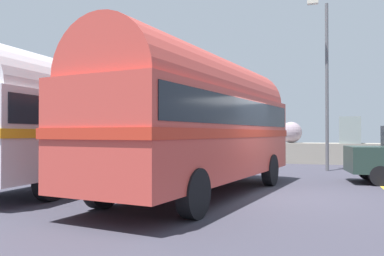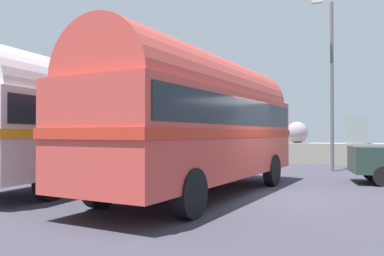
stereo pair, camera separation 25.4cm
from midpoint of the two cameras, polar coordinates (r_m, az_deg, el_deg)
ground at (r=10.32m, az=10.87°, el=-9.80°), size 32.00×26.00×0.02m
breakwater at (r=21.98m, az=14.28°, el=-3.06°), size 31.36×2.40×2.48m
vintage_coach at (r=10.16m, az=0.62°, el=1.60°), size 3.82×8.87×3.70m
second_coach at (r=12.64m, az=-17.19°, el=1.17°), size 2.56×8.62×3.70m
lamp_post at (r=17.65m, az=18.54°, el=7.06°), size 0.86×0.90×7.21m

